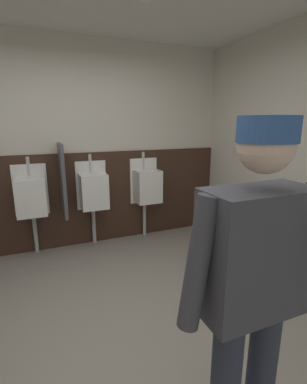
# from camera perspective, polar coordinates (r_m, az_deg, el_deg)

# --- Properties ---
(ground_plane) EXTENTS (4.91, 4.45, 0.04)m
(ground_plane) POSITION_cam_1_polar(r_m,az_deg,el_deg) (2.50, -9.25, -27.93)
(ground_plane) COLOR gray
(wall_back) EXTENTS (4.91, 0.12, 2.67)m
(wall_back) POSITION_cam_1_polar(r_m,az_deg,el_deg) (3.84, -17.16, 8.81)
(wall_back) COLOR beige
(wall_back) RESTS_ON ground_plane
(wainscot_band_back) EXTENTS (4.31, 0.03, 1.26)m
(wainscot_band_back) POSITION_cam_1_polar(r_m,az_deg,el_deg) (3.89, -16.31, -1.67)
(wainscot_band_back) COLOR #382319
(wainscot_band_back) RESTS_ON ground_plane
(urinal_left) EXTENTS (0.40, 0.34, 1.24)m
(urinal_left) POSITION_cam_1_polar(r_m,az_deg,el_deg) (3.69, -23.69, -0.74)
(urinal_left) COLOR white
(urinal_left) RESTS_ON ground_plane
(urinal_middle) EXTENTS (0.40, 0.34, 1.24)m
(urinal_middle) POSITION_cam_1_polar(r_m,az_deg,el_deg) (3.75, -12.20, 0.34)
(urinal_middle) COLOR white
(urinal_middle) RESTS_ON ground_plane
(urinal_right) EXTENTS (0.40, 0.34, 1.24)m
(urinal_right) POSITION_cam_1_polar(r_m,az_deg,el_deg) (3.95, -1.46, 1.34)
(urinal_right) COLOR white
(urinal_right) RESTS_ON ground_plane
(privacy_divider_panel) EXTENTS (0.04, 0.40, 0.90)m
(privacy_divider_panel) POSITION_cam_1_polar(r_m,az_deg,el_deg) (3.60, -18.01, 2.22)
(privacy_divider_panel) COLOR #4C4C51
(person) EXTENTS (0.71, 0.60, 1.67)m
(person) POSITION_cam_1_polar(r_m,az_deg,el_deg) (1.35, 19.98, -15.72)
(person) COLOR #2D3342
(person) RESTS_ON ground_plane
(trash_bin) EXTENTS (0.30, 0.30, 0.62)m
(trash_bin) POSITION_cam_1_polar(r_m,az_deg,el_deg) (3.44, 20.51, -9.66)
(trash_bin) COLOR #38383D
(trash_bin) RESTS_ON ground_plane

